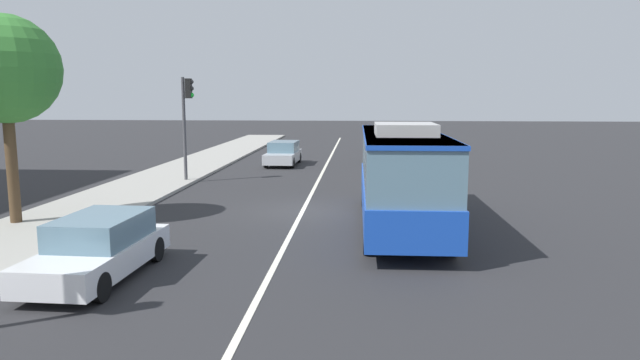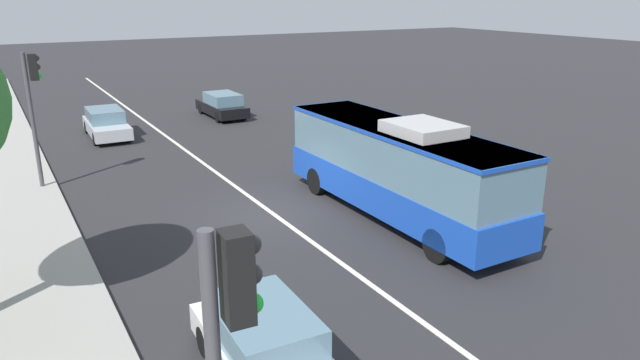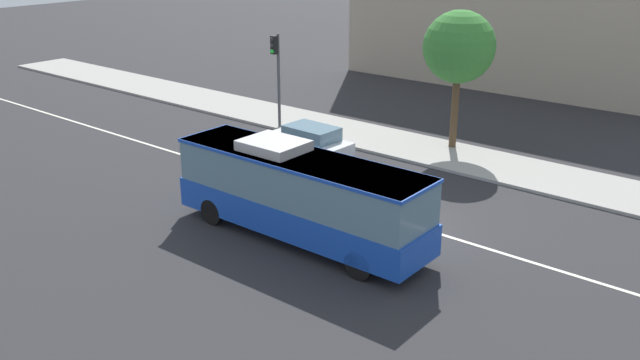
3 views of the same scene
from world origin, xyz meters
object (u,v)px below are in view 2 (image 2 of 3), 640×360
at_px(sedan_black, 222,105).
at_px(sedan_silver, 106,123).
at_px(sedan_white, 267,348).
at_px(traffic_light_mid_block, 34,97).
at_px(transit_bus, 397,165).

bearing_deg(sedan_black, sedan_silver, 105.02).
distance_m(sedan_white, traffic_light_mid_block, 15.40).
height_order(sedan_black, traffic_light_mid_block, traffic_light_mid_block).
xyz_separation_m(sedan_black, traffic_light_mid_block, (-9.52, 10.81, 2.84)).
distance_m(sedan_black, traffic_light_mid_block, 14.68).
relative_size(transit_bus, sedan_black, 2.22).
bearing_deg(sedan_black, transit_bus, 177.39).
distance_m(sedan_white, sedan_silver, 22.62).
bearing_deg(transit_bus, sedan_white, 127.70).
bearing_deg(sedan_white, sedan_silver, 178.62).
height_order(sedan_white, sedan_silver, same).
bearing_deg(sedan_white, sedan_black, 162.98).
height_order(transit_bus, sedan_black, transit_bus).
distance_m(transit_bus, sedan_silver, 17.87).
distance_m(sedan_silver, traffic_light_mid_block, 8.96).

